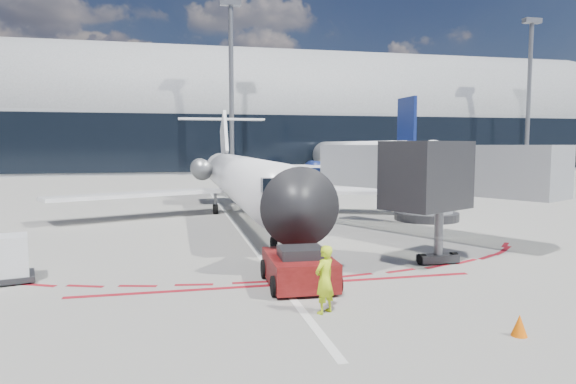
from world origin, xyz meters
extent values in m
plane|color=slate|center=(0.00, 0.00, 0.00)|extent=(260.00, 260.00, 0.00)
cube|color=silver|center=(0.00, 2.00, 0.01)|extent=(0.25, 40.00, 0.01)
cube|color=maroon|center=(0.00, -11.50, 0.01)|extent=(14.00, 0.25, 0.01)
cube|color=#9B9EA1|center=(0.00, 65.00, 5.00)|extent=(150.00, 24.00, 10.00)
cylinder|color=#9B9EA1|center=(0.00, 65.00, 10.00)|extent=(150.00, 24.00, 24.00)
cube|color=black|center=(0.00, 52.95, 5.00)|extent=(150.00, 0.20, 9.00)
cube|color=gray|center=(9.00, -4.50, 3.60)|extent=(8.22, 12.61, 2.30)
cube|color=black|center=(5.95, -10.24, 3.60)|extent=(3.86, 3.44, 2.60)
cylinder|color=slate|center=(6.75, -9.84, 1.20)|extent=(0.36, 0.36, 2.40)
cube|color=black|center=(6.75, -9.84, 0.22)|extent=(1.60, 0.60, 0.30)
cylinder|color=gray|center=(12.05, 1.24, 2.40)|extent=(3.20, 3.20, 4.80)
cylinder|color=black|center=(12.05, 1.24, 0.25)|extent=(4.00, 4.00, 0.50)
cylinder|color=slate|center=(5.00, 48.00, 12.50)|extent=(0.70, 0.70, 25.00)
cylinder|color=slate|center=(55.00, 48.00, 12.50)|extent=(0.70, 0.70, 25.00)
cylinder|color=white|center=(0.85, 4.24, 2.54)|extent=(2.91, 23.75, 2.91)
cone|color=black|center=(0.85, -9.14, 2.54)|extent=(2.91, 3.02, 2.91)
cone|color=white|center=(0.85, 18.06, 2.54)|extent=(2.91, 3.89, 2.91)
cube|color=black|center=(0.85, -7.42, 3.13)|extent=(1.84, 1.51, 0.59)
cube|color=white|center=(-5.84, 5.86, 1.57)|extent=(11.56, 6.86, 0.34)
cube|color=white|center=(7.54, 5.86, 1.57)|extent=(11.56, 6.86, 0.34)
cube|color=white|center=(0.85, 16.98, 5.13)|extent=(0.27, 5.07, 5.15)
cube|color=white|center=(0.85, 19.25, 7.07)|extent=(7.77, 1.73, 0.17)
cylinder|color=slate|center=(-1.36, 13.74, 2.81)|extent=(1.62, 3.67, 1.62)
cylinder|color=slate|center=(3.06, 13.74, 2.81)|extent=(1.62, 3.67, 1.62)
cylinder|color=black|center=(0.85, -5.69, 0.30)|extent=(0.24, 0.60, 0.60)
cylinder|color=black|center=(-0.77, 6.94, 0.35)|extent=(0.32, 0.69, 0.69)
cylinder|color=black|center=(2.47, 6.94, 0.35)|extent=(0.32, 0.69, 0.69)
cylinder|color=slate|center=(0.85, -5.69, 0.59)|extent=(0.19, 0.19, 1.19)
cube|color=#500C0B|center=(0.56, -11.68, 0.57)|extent=(2.17, 3.37, 0.93)
cube|color=black|center=(0.55, -11.99, 1.19)|extent=(1.49, 1.29, 0.36)
cylinder|color=slate|center=(0.63, -9.40, 0.36)|extent=(0.19, 2.69, 0.10)
cylinder|color=black|center=(-0.46, -12.78, 0.33)|extent=(0.31, 0.67, 0.66)
cylinder|color=black|center=(1.50, -12.85, 0.33)|extent=(0.31, 0.67, 0.66)
cylinder|color=black|center=(-0.39, -10.51, 0.33)|extent=(0.31, 0.67, 0.66)
cylinder|color=black|center=(1.57, -10.57, 0.33)|extent=(0.31, 0.67, 0.66)
imported|color=#C3E518|center=(0.57, -14.64, 0.98)|extent=(0.85, 0.79, 1.95)
cube|color=black|center=(-9.26, -9.07, 0.16)|extent=(2.05, 1.86, 0.19)
cube|color=silver|center=(-9.26, -9.07, 0.94)|extent=(1.67, 1.61, 1.39)
cylinder|color=black|center=(-8.44, -9.44, 0.09)|extent=(0.13, 0.19, 0.17)
cylinder|color=black|center=(-8.73, -8.35, 0.09)|extent=(0.13, 0.19, 0.17)
cone|color=#DF5A04|center=(4.82, -17.39, 0.28)|extent=(0.40, 0.40, 0.55)
camera|label=1|loc=(-3.53, -28.25, 4.77)|focal=32.00mm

